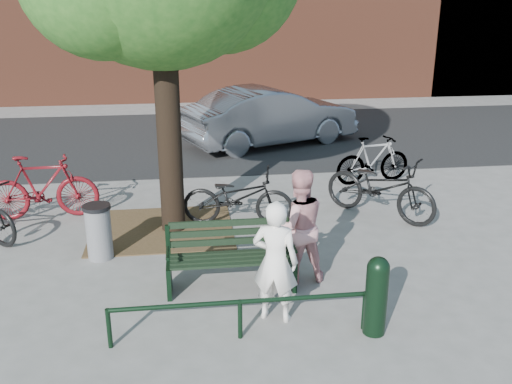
{
  "coord_description": "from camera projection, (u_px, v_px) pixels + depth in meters",
  "views": [
    {
      "loc": [
        -0.56,
        -6.96,
        3.87
      ],
      "look_at": [
        0.47,
        1.0,
        1.04
      ],
      "focal_mm": 40.0,
      "sensor_mm": 36.0,
      "label": 1
    }
  ],
  "objects": [
    {
      "name": "bicycle_b",
      "position": [
        42.0,
        187.0,
        10.1
      ],
      "size": [
        1.98,
        0.66,
        1.17
      ],
      "primitive_type": "imported",
      "rotation": [
        0.0,
        0.0,
        1.63
      ],
      "color": "#5C0D13",
      "rests_on": "ground"
    },
    {
      "name": "litter_bin",
      "position": [
        99.0,
        231.0,
        8.63
      ],
      "size": [
        0.42,
        0.42,
        0.86
      ],
      "color": "gray",
      "rests_on": "ground"
    },
    {
      "name": "road",
      "position": [
        204.0,
        139.0,
        15.81
      ],
      "size": [
        40.0,
        7.0,
        0.01
      ],
      "primitive_type": "cube",
      "color": "black",
      "rests_on": "ground"
    },
    {
      "name": "ground",
      "position": [
        231.0,
        288.0,
        7.87
      ],
      "size": [
        90.0,
        90.0,
        0.0
      ],
      "primitive_type": "plane",
      "color": "gray",
      "rests_on": "ground"
    },
    {
      "name": "park_bench",
      "position": [
        230.0,
        254.0,
        7.78
      ],
      "size": [
        1.74,
        0.54,
        0.97
      ],
      "color": "black",
      "rests_on": "ground"
    },
    {
      "name": "guard_railing",
      "position": [
        240.0,
        308.0,
        6.61
      ],
      "size": [
        3.06,
        0.06,
        0.51
      ],
      "color": "black",
      "rests_on": "ground"
    },
    {
      "name": "person_right",
      "position": [
        298.0,
        226.0,
        7.85
      ],
      "size": [
        0.84,
        0.69,
        1.63
      ],
      "primitive_type": "imported",
      "rotation": [
        0.0,
        0.0,
        3.23
      ],
      "color": "#D59295",
      "rests_on": "ground"
    },
    {
      "name": "bollard",
      "position": [
        376.0,
        293.0,
        6.67
      ],
      "size": [
        0.27,
        0.27,
        1.0
      ],
      "color": "black",
      "rests_on": "ground"
    },
    {
      "name": "bicycle_d",
      "position": [
        373.0,
        160.0,
        12.03
      ],
      "size": [
        1.75,
        0.78,
        1.01
      ],
      "primitive_type": "imported",
      "rotation": [
        0.0,
        0.0,
        1.76
      ],
      "color": "gray",
      "rests_on": "ground"
    },
    {
      "name": "bicycle_e",
      "position": [
        380.0,
        187.0,
        10.19
      ],
      "size": [
        2.02,
        2.05,
        1.12
      ],
      "primitive_type": "imported",
      "rotation": [
        0.0,
        0.0,
        0.77
      ],
      "color": "black",
      "rests_on": "ground"
    },
    {
      "name": "dirt_pit",
      "position": [
        162.0,
        229.0,
        9.8
      ],
      "size": [
        2.4,
        2.0,
        0.02
      ],
      "primitive_type": "cube",
      "color": "brown",
      "rests_on": "ground"
    },
    {
      "name": "parked_car",
      "position": [
        271.0,
        116.0,
        15.0
      ],
      "size": [
        4.9,
        3.23,
        1.53
      ],
      "primitive_type": "imported",
      "rotation": [
        0.0,
        0.0,
        1.95
      ],
      "color": "gray",
      "rests_on": "ground"
    },
    {
      "name": "person_left",
      "position": [
        275.0,
        262.0,
        6.9
      ],
      "size": [
        0.67,
        0.56,
        1.56
      ],
      "primitive_type": "imported",
      "rotation": [
        0.0,
        0.0,
        2.75
      ],
      "color": "white",
      "rests_on": "ground"
    },
    {
      "name": "bicycle_c",
      "position": [
        238.0,
        197.0,
        9.86
      ],
      "size": [
        2.01,
        1.02,
        1.01
      ],
      "primitive_type": "imported",
      "rotation": [
        0.0,
        0.0,
        1.38
      ],
      "color": "black",
      "rests_on": "ground"
    }
  ]
}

